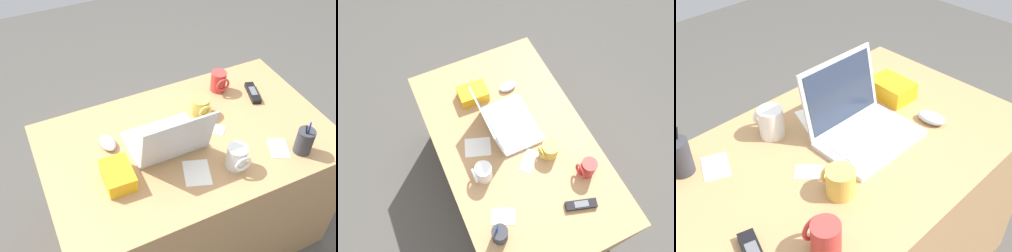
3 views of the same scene
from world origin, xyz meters
The scene contains 11 objects.
desk centered at (0.00, 0.00, 0.36)m, with size 1.32×0.80×0.73m, color tan.
laptop centered at (0.11, 0.01, 0.78)m, with size 0.33×0.29×0.25m.
computer_mouse centered at (0.35, -0.12, 0.74)m, with size 0.06×0.11×0.03m, color silver.
coffee_mug_white centered at (-0.10, 0.23, 0.78)m, with size 0.08×0.10×0.11m.
coffee_mug_tall centered at (-0.30, -0.25, 0.78)m, with size 0.08×0.09×0.11m.
coffee_mug_spare centered at (-0.13, -0.13, 0.77)m, with size 0.09×0.10×0.09m.
pen_holder centered at (-0.41, 0.27, 0.79)m, with size 0.07×0.07×0.18m.
snack_bag centered at (0.37, 0.09, 0.76)m, with size 0.12×0.16×0.07m, color #F2AD19.
paper_note_near_laptop centered at (-0.33, 0.22, 0.73)m, with size 0.08×0.12×0.00m, color white.
paper_note_left centered at (0.06, 0.19, 0.73)m, with size 0.11×0.14×0.00m, color white.
paper_note_right centered at (-0.12, -0.02, 0.73)m, with size 0.06×0.13×0.00m, color white.
Camera 3 is at (-0.73, -0.75, 1.63)m, focal length 45.06 mm.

